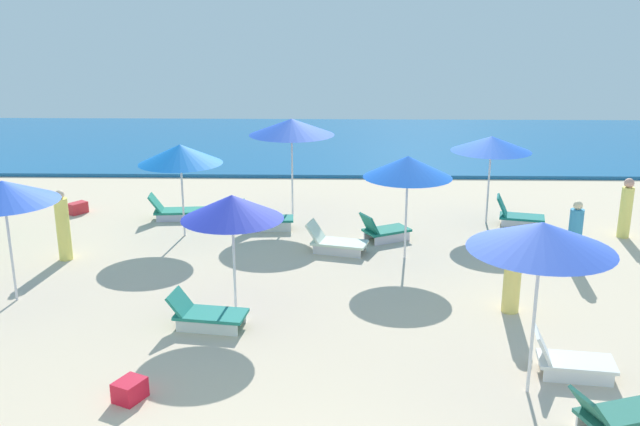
% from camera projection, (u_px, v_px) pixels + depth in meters
% --- Properties ---
extents(ocean, '(60.00, 11.93, 0.12)m').
position_uv_depth(ocean, '(326.00, 143.00, 29.65)').
color(ocean, '#175C98').
rests_on(ocean, ground_plane).
extents(umbrella_1, '(2.09, 2.09, 2.35)m').
position_uv_depth(umbrella_1, '(491.00, 144.00, 18.54)').
color(umbrella_1, silver).
rests_on(umbrella_1, ground_plane).
extents(lounge_chair_1_0, '(1.36, 0.89, 0.77)m').
position_uv_depth(lounge_chair_1_0, '(517.00, 215.00, 18.88)').
color(lounge_chair_1_0, silver).
rests_on(lounge_chair_1_0, ground_plane).
extents(umbrella_2, '(2.01, 2.01, 2.42)m').
position_uv_depth(umbrella_2, '(408.00, 167.00, 15.88)').
color(umbrella_2, silver).
rests_on(umbrella_2, ground_plane).
extents(lounge_chair_2_0, '(1.34, 1.09, 0.73)m').
position_uv_depth(lounge_chair_2_0, '(383.00, 230.00, 17.63)').
color(lounge_chair_2_0, silver).
rests_on(lounge_chair_2_0, ground_plane).
extents(lounge_chair_2_1, '(1.52, 0.96, 0.71)m').
position_uv_depth(lounge_chair_2_1, '(335.00, 242.00, 16.83)').
color(lounge_chair_2_1, silver).
rests_on(lounge_chair_2_1, ground_plane).
extents(umbrella_3, '(2.11, 2.11, 2.70)m').
position_uv_depth(umbrella_3, '(542.00, 236.00, 10.13)').
color(umbrella_3, silver).
rests_on(umbrella_3, ground_plane).
extents(lounge_chair_3_0, '(1.58, 1.00, 0.71)m').
position_uv_depth(lounge_chair_3_0, '(620.00, 415.00, 9.74)').
color(lounge_chair_3_0, silver).
rests_on(lounge_chair_3_0, ground_plane).
extents(lounge_chair_3_1, '(1.34, 0.80, 0.74)m').
position_uv_depth(lounge_chair_3_1, '(569.00, 360.00, 11.25)').
color(lounge_chair_3_1, silver).
rests_on(lounge_chair_3_1, ground_plane).
extents(umbrella_4, '(2.08, 2.08, 2.35)m').
position_uv_depth(umbrella_4, '(180.00, 154.00, 17.49)').
color(umbrella_4, silver).
rests_on(umbrella_4, ground_plane).
extents(lounge_chair_4_0, '(1.57, 0.74, 0.70)m').
position_uv_depth(lounge_chair_4_0, '(176.00, 210.00, 19.42)').
color(lounge_chair_4_0, silver).
rests_on(lounge_chair_4_0, ground_plane).
extents(umbrella_5, '(1.92, 1.92, 2.28)m').
position_uv_depth(umbrella_5, '(232.00, 207.00, 13.21)').
color(umbrella_5, silver).
rests_on(umbrella_5, ground_plane).
extents(lounge_chair_5_0, '(1.46, 0.83, 0.65)m').
position_uv_depth(lounge_chair_5_0, '(206.00, 314.00, 12.93)').
color(lounge_chair_5_0, silver).
rests_on(lounge_chair_5_0, ground_plane).
extents(umbrella_7, '(2.07, 2.07, 2.45)m').
position_uv_depth(umbrella_7, '(3.00, 191.00, 13.54)').
color(umbrella_7, silver).
rests_on(umbrella_7, ground_plane).
extents(umbrella_8, '(2.30, 2.30, 2.71)m').
position_uv_depth(umbrella_8, '(292.00, 127.00, 19.04)').
color(umbrella_8, silver).
rests_on(umbrella_8, ground_plane).
extents(lounge_chair_8_0, '(1.36, 0.65, 0.77)m').
position_uv_depth(lounge_chair_8_0, '(266.00, 219.00, 18.53)').
color(lounge_chair_8_0, silver).
rests_on(lounge_chair_8_0, ground_plane).
extents(beachgoer_0, '(0.36, 0.36, 1.50)m').
position_uv_depth(beachgoer_0, '(575.00, 235.00, 15.86)').
color(beachgoer_0, teal).
rests_on(beachgoer_0, ground_plane).
extents(beachgoer_2, '(0.42, 0.42, 1.65)m').
position_uv_depth(beachgoer_2, '(63.00, 227.00, 16.20)').
color(beachgoer_2, '#F6E466').
rests_on(beachgoer_2, ground_plane).
extents(beachgoer_4, '(0.46, 0.46, 1.64)m').
position_uv_depth(beachgoer_4, '(513.00, 273.00, 13.43)').
color(beachgoer_4, '#ECD368').
rests_on(beachgoer_4, ground_plane).
extents(beachgoer_6, '(0.38, 0.38, 1.53)m').
position_uv_depth(beachgoer_6, '(626.00, 209.00, 17.77)').
color(beachgoer_6, '#E9DE6A').
rests_on(beachgoer_6, ground_plane).
extents(cooler_box_0, '(0.54, 0.59, 0.32)m').
position_uv_depth(cooler_box_0, '(78.00, 208.00, 19.94)').
color(cooler_box_0, red).
rests_on(cooler_box_0, ground_plane).
extents(cooler_box_1, '(0.52, 0.56, 0.31)m').
position_uv_depth(cooler_box_1, '(130.00, 390.00, 10.58)').
color(cooler_box_1, red).
rests_on(cooler_box_1, ground_plane).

